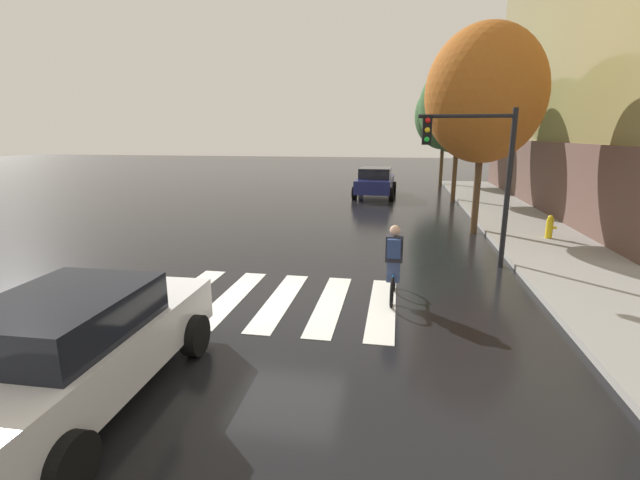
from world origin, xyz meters
TOP-DOWN VIEW (x-y plane):
  - ground_plane at (0.00, 0.00)m, footprint 120.00×120.00m
  - crosswalk_stripes at (-0.11, 0.00)m, footprint 4.99×3.45m
  - sedan_near at (-1.78, -4.10)m, footprint 2.24×4.64m
  - sedan_mid at (1.04, 16.94)m, footprint 2.38×4.86m
  - cyclist at (2.31, 0.45)m, footprint 0.37×1.71m
  - traffic_light_near at (4.36, 3.49)m, footprint 2.47×0.28m
  - fire_hydrant at (7.37, 6.72)m, footprint 0.33×0.22m
  - street_tree_near at (5.13, 7.80)m, footprint 4.04×4.04m
  - street_tree_mid at (5.25, 15.54)m, footprint 4.05×4.05m
  - street_tree_far at (5.23, 23.10)m, footprint 3.96×3.96m

SIDE VIEW (x-z plane):
  - ground_plane at x=0.00m, z-range 0.00..0.00m
  - crosswalk_stripes at x=-0.11m, z-range 0.00..0.01m
  - fire_hydrant at x=7.37m, z-range 0.14..0.92m
  - sedan_near at x=-1.78m, z-range 0.03..1.62m
  - cyclist at x=2.31m, z-range 0.00..1.69m
  - sedan_mid at x=1.04m, z-range 0.03..1.68m
  - traffic_light_near at x=4.36m, z-range 0.76..4.96m
  - street_tree_far at x=5.23m, z-range 1.24..8.27m
  - street_tree_near at x=5.13m, z-range 1.26..8.45m
  - street_tree_mid at x=5.25m, z-range 1.27..8.47m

